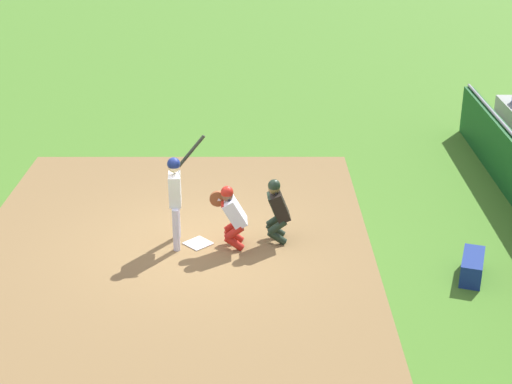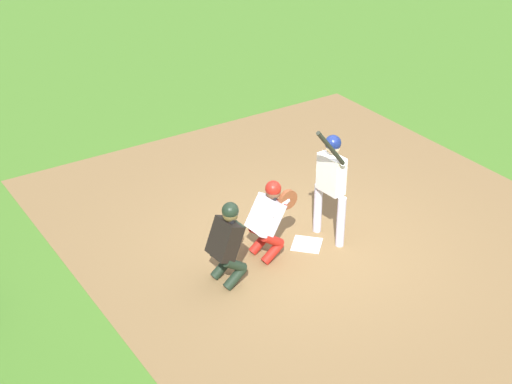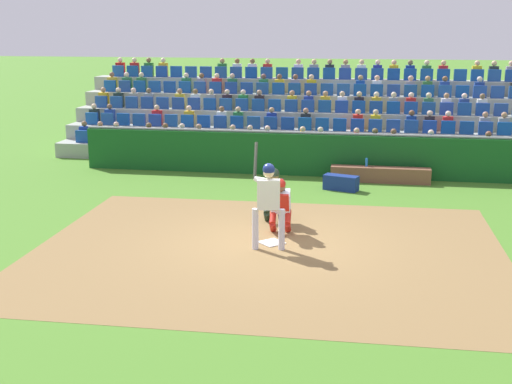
{
  "view_description": "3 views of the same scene",
  "coord_description": "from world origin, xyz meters",
  "px_view_note": "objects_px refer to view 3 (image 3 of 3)",
  "views": [
    {
      "loc": [
        -12.97,
        -1.37,
        6.74
      ],
      "look_at": [
        -0.2,
        -1.12,
        1.19
      ],
      "focal_mm": 53.33,
      "sensor_mm": 36.0,
      "label": 1
    },
    {
      "loc": [
        8.06,
        -5.98,
        6.5
      ],
      "look_at": [
        -0.05,
        -0.89,
        1.18
      ],
      "focal_mm": 54.02,
      "sensor_mm": 36.0,
      "label": 2
    },
    {
      "loc": [
        -2.0,
        13.27,
        4.4
      ],
      "look_at": [
        0.43,
        -0.54,
        0.95
      ],
      "focal_mm": 47.67,
      "sensor_mm": 36.0,
      "label": 3
    }
  ],
  "objects_px": {
    "home_plate_marker": "(272,242)",
    "catcher_crouching": "(280,203)",
    "dugout_bench": "(380,175)",
    "water_bottle_on_bench": "(367,162)",
    "batter_at_plate": "(268,196)",
    "equipment_duffel_bag": "(341,183)",
    "home_plate_umpire": "(274,193)"
  },
  "relations": [
    {
      "from": "batter_at_plate",
      "to": "catcher_crouching",
      "type": "xyz_separation_m",
      "value": [
        -0.09,
        -1.05,
        -0.39
      ]
    },
    {
      "from": "water_bottle_on_bench",
      "to": "batter_at_plate",
      "type": "bearing_deg",
      "value": 74.34
    },
    {
      "from": "catcher_crouching",
      "to": "dugout_bench",
      "type": "bearing_deg",
      "value": -111.53
    },
    {
      "from": "batter_at_plate",
      "to": "home_plate_umpire",
      "type": "bearing_deg",
      "value": -85.28
    },
    {
      "from": "home_plate_umpire",
      "to": "dugout_bench",
      "type": "height_order",
      "value": "home_plate_umpire"
    },
    {
      "from": "home_plate_marker",
      "to": "equipment_duffel_bag",
      "type": "distance_m",
      "value": 5.09
    },
    {
      "from": "dugout_bench",
      "to": "catcher_crouching",
      "type": "bearing_deg",
      "value": 68.47
    },
    {
      "from": "home_plate_marker",
      "to": "dugout_bench",
      "type": "relative_size",
      "value": 0.16
    },
    {
      "from": "water_bottle_on_bench",
      "to": "equipment_duffel_bag",
      "type": "xyz_separation_m",
      "value": [
        0.66,
        1.22,
        -0.35
      ]
    },
    {
      "from": "dugout_bench",
      "to": "water_bottle_on_bench",
      "type": "height_order",
      "value": "water_bottle_on_bench"
    },
    {
      "from": "dugout_bench",
      "to": "water_bottle_on_bench",
      "type": "distance_m",
      "value": 0.53
    },
    {
      "from": "batter_at_plate",
      "to": "equipment_duffel_bag",
      "type": "height_order",
      "value": "batter_at_plate"
    },
    {
      "from": "home_plate_umpire",
      "to": "dugout_bench",
      "type": "xyz_separation_m",
      "value": [
        -2.4,
        -4.6,
        -0.49
      ]
    },
    {
      "from": "home_plate_marker",
      "to": "batter_at_plate",
      "type": "bearing_deg",
      "value": 87.06
    },
    {
      "from": "catcher_crouching",
      "to": "equipment_duffel_bag",
      "type": "distance_m",
      "value": 4.46
    },
    {
      "from": "home_plate_umpire",
      "to": "water_bottle_on_bench",
      "type": "relative_size",
      "value": 5.48
    },
    {
      "from": "home_plate_marker",
      "to": "catcher_crouching",
      "type": "relative_size",
      "value": 0.35
    },
    {
      "from": "home_plate_marker",
      "to": "water_bottle_on_bench",
      "type": "bearing_deg",
      "value": -106.43
    },
    {
      "from": "catcher_crouching",
      "to": "home_plate_marker",
      "type": "bearing_deg",
      "value": 83.7
    },
    {
      "from": "water_bottle_on_bench",
      "to": "equipment_duffel_bag",
      "type": "distance_m",
      "value": 1.43
    },
    {
      "from": "water_bottle_on_bench",
      "to": "home_plate_umpire",
      "type": "bearing_deg",
      "value": 66.8
    },
    {
      "from": "batter_at_plate",
      "to": "equipment_duffel_bag",
      "type": "xyz_separation_m",
      "value": [
        -1.18,
        -5.34,
        -0.89
      ]
    },
    {
      "from": "home_plate_marker",
      "to": "catcher_crouching",
      "type": "bearing_deg",
      "value": -96.3
    },
    {
      "from": "home_plate_marker",
      "to": "water_bottle_on_bench",
      "type": "xyz_separation_m",
      "value": [
        -1.82,
        -6.17,
        0.54
      ]
    },
    {
      "from": "home_plate_umpire",
      "to": "equipment_duffel_bag",
      "type": "distance_m",
      "value": 3.72
    },
    {
      "from": "batter_at_plate",
      "to": "equipment_duffel_bag",
      "type": "relative_size",
      "value": 2.25
    },
    {
      "from": "batter_at_plate",
      "to": "water_bottle_on_bench",
      "type": "bearing_deg",
      "value": -105.66
    },
    {
      "from": "home_plate_umpire",
      "to": "dugout_bench",
      "type": "distance_m",
      "value": 5.21
    },
    {
      "from": "home_plate_umpire",
      "to": "water_bottle_on_bench",
      "type": "height_order",
      "value": "home_plate_umpire"
    },
    {
      "from": "batter_at_plate",
      "to": "home_plate_umpire",
      "type": "height_order",
      "value": "batter_at_plate"
    },
    {
      "from": "catcher_crouching",
      "to": "dugout_bench",
      "type": "distance_m",
      "value": 5.88
    },
    {
      "from": "batter_at_plate",
      "to": "equipment_duffel_bag",
      "type": "distance_m",
      "value": 5.54
    }
  ]
}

